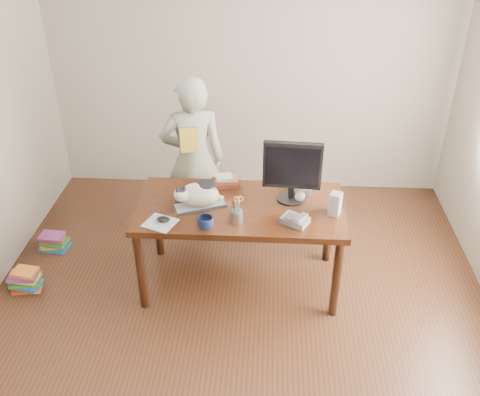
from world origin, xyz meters
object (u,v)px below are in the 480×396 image
keyboard (200,206)px  baseball (300,196)px  phone (295,220)px  book_stack (226,181)px  pen_cup (237,215)px  calculator (303,186)px  coffee_mug (205,223)px  book_pile_a (26,280)px  monitor (292,169)px  person (193,160)px  book_pile_b (54,242)px  mouse (163,219)px  desk (241,216)px  speaker (335,204)px  cat (198,194)px

keyboard → baseball: size_ratio=5.34×
phone → book_stack: 0.77m
keyboard → pen_cup: bearing=-55.1°
phone → baseball: bearing=111.6°
calculator → coffee_mug: bearing=-130.7°
baseball → book_pile_a: (-2.21, -0.30, -0.70)m
monitor → book_pile_a: bearing=-168.3°
person → book_pile_b: size_ratio=5.97×
phone → book_pile_a: phone is taller
mouse → person: bearing=105.4°
desk → pen_cup: bearing=-92.3°
phone → book_pile_a: size_ratio=0.85×
monitor → book_stack: bearing=161.2°
mouse → calculator: bearing=48.2°
book_stack → speaker: bearing=-33.1°
mouse → book_pile_a: size_ratio=0.42×
baseball → calculator: 0.18m
monitor → book_pile_b: (-2.11, 0.25, -0.96)m
person → book_pile_b: (-1.26, -0.33, -0.70)m
book_stack → calculator: bearing=-12.0°
cat → keyboard: bearing=8.4°
keyboard → phone: bearing=-36.3°
person → book_pile_b: person is taller
phone → cat: bearing=-163.9°
calculator → speaker: bearing=-48.1°
monitor → phone: monitor is taller
book_stack → book_pile_a: bearing=-170.6°
book_stack → calculator: book_stack is taller
book_stack → book_pile_a: 1.83m
monitor → calculator: monitor is taller
speaker → book_pile_a: (-2.46, -0.12, -0.75)m
baseball → phone: bearing=-97.5°
book_stack → person: person is taller
speaker → mouse: bearing=-149.2°
keyboard → mouse: (-0.24, -0.22, 0.01)m
coffee_mug → calculator: size_ratio=0.55×
desk → book_stack: book_stack is taller
pen_cup → speaker: size_ratio=1.24×
calculator → person: (-0.94, 0.41, -0.01)m
coffee_mug → book_pile_b: size_ratio=0.47×
speaker → calculator: (-0.22, 0.35, -0.06)m
pen_cup → desk: bearing=87.7°
book_stack → coffee_mug: bearing=-106.5°
mouse → calculator: 1.16m
speaker → coffee_mug: bearing=-142.6°
book_pile_b → book_stack: bearing=-1.3°
pen_cup → baseball: 0.57m
desk → book_stack: (-0.14, 0.24, 0.18)m
keyboard → phone: size_ratio=1.87×
pen_cup → mouse: size_ratio=1.96×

